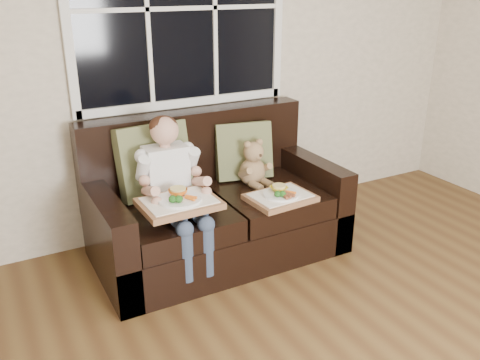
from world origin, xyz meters
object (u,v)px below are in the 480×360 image
child (172,179)px  loveseat (214,210)px  tray_right (280,196)px  teddy_bear (253,166)px  tray_left (179,202)px

child → loveseat: bearing=19.3°
loveseat → child: size_ratio=1.87×
loveseat → tray_right: loveseat is taller
loveseat → teddy_bear: (0.32, -0.00, 0.28)m
child → teddy_bear: (0.66, 0.12, -0.07)m
child → tray_right: bearing=-18.3°
child → teddy_bear: 0.68m
tray_left → child: bearing=78.4°
loveseat → tray_left: bearing=-140.6°
loveseat → tray_right: size_ratio=3.79×
child → tray_right: child is taller
tray_left → tray_right: size_ratio=1.06×
tray_right → tray_left: bearing=173.1°
tray_right → loveseat: bearing=129.5°
loveseat → teddy_bear: 0.42m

